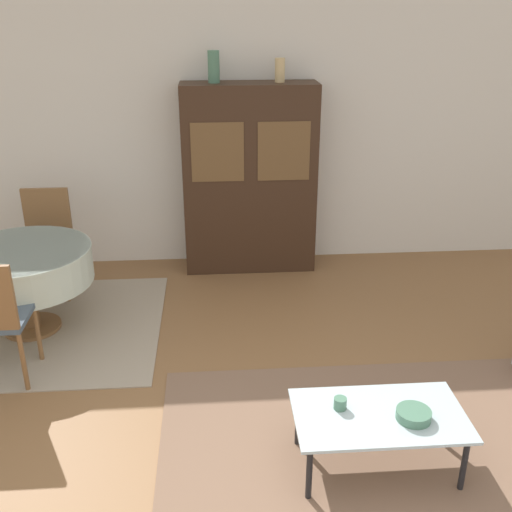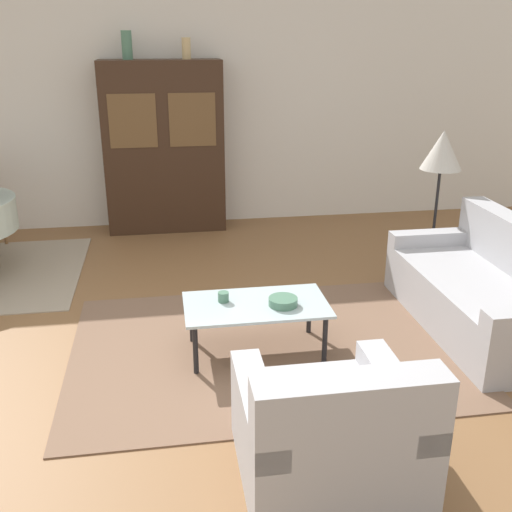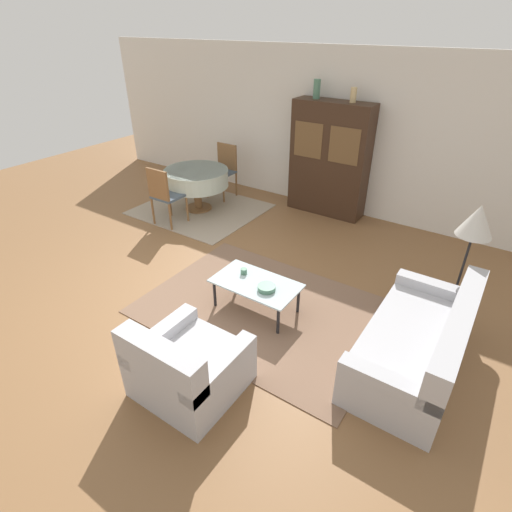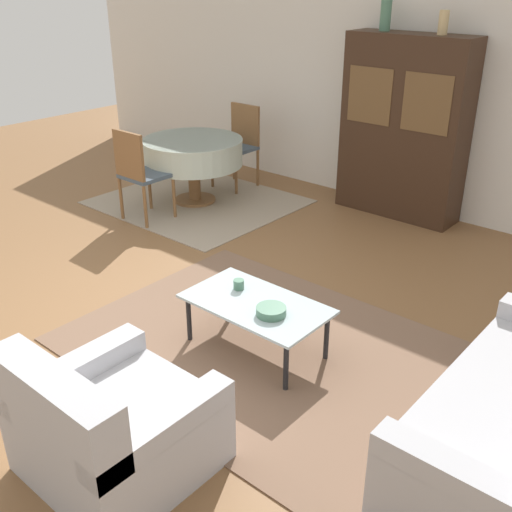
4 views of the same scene
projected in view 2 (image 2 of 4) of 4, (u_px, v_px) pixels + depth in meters
name	position (u px, v px, depth m)	size (l,w,h in m)	color
ground_plane	(137.00, 383.00, 3.98)	(14.00, 14.00, 0.00)	brown
wall_back	(137.00, 110.00, 6.86)	(10.00, 0.06, 2.70)	silver
area_rug	(266.00, 347.00, 4.42)	(2.84, 2.06, 0.01)	brown
couch	(488.00, 293.00, 4.65)	(0.86, 1.78, 0.82)	#B2B2B7
armchair	(330.00, 434.00, 3.02)	(0.89, 0.88, 0.79)	#B2B2B7
coffee_table	(256.00, 308.00, 4.24)	(1.02, 0.58, 0.38)	black
display_cabinet	(164.00, 148.00, 6.80)	(1.34, 0.43, 1.91)	#382316
floor_lamp	(442.00, 155.00, 5.51)	(0.38, 0.38, 1.35)	black
cup	(223.00, 297.00, 4.25)	(0.08, 0.08, 0.07)	#4C7A60
bowl	(283.00, 302.00, 4.19)	(0.20, 0.20, 0.06)	#4C7A60
vase_tall	(127.00, 45.00, 6.36)	(0.11, 0.11, 0.29)	#4C7A60
vase_short	(186.00, 48.00, 6.47)	(0.10, 0.10, 0.22)	tan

